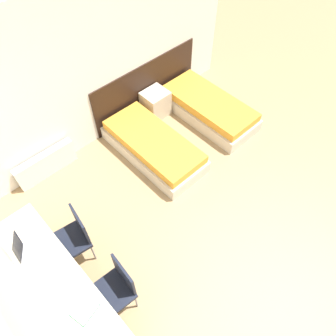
% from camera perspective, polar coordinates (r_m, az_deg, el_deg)
% --- Properties ---
extents(ground_plane, '(20.00, 20.00, 0.00)m').
position_cam_1_polar(ground_plane, '(4.86, 17.73, -18.31)').
color(ground_plane, '#9E7F56').
extents(wall_back, '(5.69, 0.05, 2.70)m').
position_cam_1_polar(wall_back, '(5.33, -13.18, 16.09)').
color(wall_back, white).
rests_on(wall_back, ground_plane).
extents(wall_left, '(0.05, 4.74, 2.70)m').
position_cam_1_polar(wall_left, '(3.66, -26.83, -14.45)').
color(wall_left, white).
rests_on(wall_left, ground_plane).
extents(headboard_panel, '(2.35, 0.03, 1.01)m').
position_cam_1_polar(headboard_panel, '(6.25, -3.77, 13.83)').
color(headboard_panel, black).
rests_on(headboard_panel, ground_plane).
extents(bed_near_window, '(0.86, 1.86, 0.40)m').
position_cam_1_polar(bed_near_window, '(5.61, -2.54, 3.77)').
color(bed_near_window, beige).
rests_on(bed_near_window, ground_plane).
extents(bed_near_door, '(0.86, 1.86, 0.40)m').
position_cam_1_polar(bed_near_door, '(6.32, 7.10, 10.28)').
color(bed_near_door, beige).
rests_on(bed_near_door, ground_plane).
extents(nightstand, '(0.45, 0.41, 0.52)m').
position_cam_1_polar(nightstand, '(6.27, -2.21, 11.13)').
color(nightstand, beige).
rests_on(nightstand, ground_plane).
extents(radiator, '(1.02, 0.12, 0.46)m').
position_cam_1_polar(radiator, '(5.67, -20.44, 0.61)').
color(radiator, silver).
rests_on(radiator, ground_plane).
extents(desk, '(0.53, 2.18, 0.76)m').
position_cam_1_polar(desk, '(4.21, -18.23, -18.44)').
color(desk, beige).
rests_on(desk, ground_plane).
extents(chair_near_laptop, '(0.52, 0.52, 0.93)m').
position_cam_1_polar(chair_near_laptop, '(4.50, -16.17, -11.37)').
color(chair_near_laptop, black).
rests_on(chair_near_laptop, ground_plane).
extents(chair_near_notebook, '(0.49, 0.49, 0.93)m').
position_cam_1_polar(chair_near_notebook, '(4.13, -9.11, -19.88)').
color(chair_near_notebook, black).
rests_on(chair_near_notebook, ground_plane).
extents(laptop, '(0.36, 0.24, 0.33)m').
position_cam_1_polar(laptop, '(4.26, -23.50, -12.56)').
color(laptop, silver).
rests_on(laptop, desk).
extents(open_notebook, '(0.31, 0.27, 0.02)m').
position_cam_1_polar(open_notebook, '(3.86, -14.32, -22.82)').
color(open_notebook, '#236B3D').
rests_on(open_notebook, desk).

